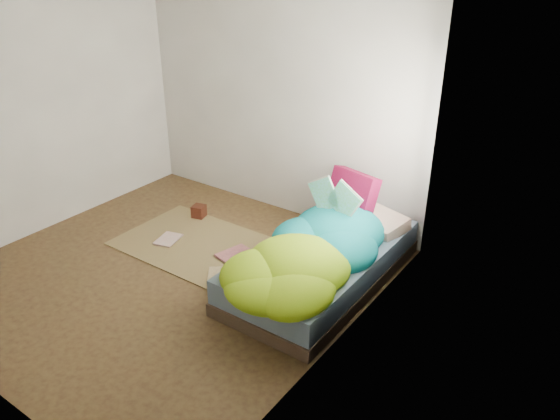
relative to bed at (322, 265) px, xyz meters
The scene contains 12 objects.
ground 1.43m from the bed, 149.45° to the right, with size 3.50×3.50×0.00m, color #3C2417.
room_walls 2.02m from the bed, 149.42° to the right, with size 3.54×3.54×2.62m.
bed is the anchor object (origin of this frame).
duvet 0.41m from the bed, 90.00° to the right, with size 0.96×1.84×0.34m, color #076C79, non-canonical shape.
rug 1.39m from the bed, behind, with size 1.60×1.10×0.01m, color brown.
pillow_floral 0.73m from the bed, 71.85° to the left, with size 0.53×0.33×0.12m, color beige.
pillow_magenta 0.77m from the bed, 96.93° to the left, with size 0.49×0.15×0.49m, color #510519.
open_book 0.71m from the bed, 103.35° to the left, with size 0.46×0.10×0.28m, color green, non-canonical shape.
wooden_box 1.81m from the bed, behind, with size 0.13×0.13×0.13m, color #33130B.
floor_book_a 1.80m from the bed, 169.66° to the right, with size 0.21×0.28×0.02m, color beige.
floor_book_b 1.04m from the bed, behind, with size 0.25×0.33×0.03m, color #C67275.
floor_book_c 1.05m from the bed, 147.35° to the right, with size 0.20×0.27×0.02m, color tan.
Camera 1 is at (3.33, -2.91, 2.78)m, focal length 35.00 mm.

